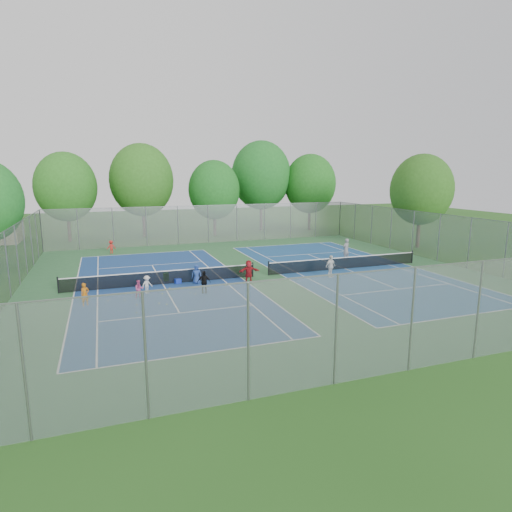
% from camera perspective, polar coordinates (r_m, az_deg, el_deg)
% --- Properties ---
extents(ground, '(120.00, 120.00, 0.00)m').
position_cam_1_polar(ground, '(31.00, 0.63, -2.69)').
color(ground, '#24551A').
rests_on(ground, ground).
extents(court_pad, '(32.00, 32.00, 0.01)m').
position_cam_1_polar(court_pad, '(31.00, 0.63, -2.68)').
color(court_pad, '#2F6437').
rests_on(court_pad, ground).
extents(court_left, '(10.97, 23.77, 0.01)m').
position_cam_1_polar(court_left, '(29.36, -12.31, -3.70)').
color(court_left, navy).
rests_on(court_left, court_pad).
extents(court_right, '(10.97, 23.77, 0.01)m').
position_cam_1_polar(court_right, '(34.02, 11.75, -1.66)').
color(court_right, navy).
rests_on(court_right, court_pad).
extents(net_left, '(12.87, 0.10, 0.91)m').
position_cam_1_polar(net_left, '(29.26, -12.34, -2.86)').
color(net_left, black).
rests_on(net_left, ground).
extents(net_right, '(12.87, 0.10, 0.91)m').
position_cam_1_polar(net_right, '(33.93, 11.78, -0.94)').
color(net_right, black).
rests_on(net_right, ground).
extents(fence_north, '(32.00, 0.10, 4.00)m').
position_cam_1_polar(fence_north, '(45.77, -6.40, 4.23)').
color(fence_north, gray).
rests_on(fence_north, ground).
extents(fence_south, '(32.00, 0.10, 4.00)m').
position_cam_1_polar(fence_south, '(16.99, 20.05, -8.00)').
color(fence_south, gray).
rests_on(fence_south, ground).
extents(fence_west, '(0.10, 32.00, 4.00)m').
position_cam_1_polar(fence_west, '(29.23, -30.22, -1.04)').
color(fence_west, gray).
rests_on(fence_west, ground).
extents(fence_east, '(0.10, 32.00, 4.00)m').
position_cam_1_polar(fence_east, '(39.10, 23.20, 2.26)').
color(fence_east, gray).
rests_on(fence_east, ground).
extents(tree_nw, '(6.40, 6.40, 9.58)m').
position_cam_1_polar(tree_nw, '(50.36, -24.04, 8.42)').
color(tree_nw, '#443326').
rests_on(tree_nw, ground).
extents(tree_nl, '(7.20, 7.20, 10.69)m').
position_cam_1_polar(tree_nl, '(51.42, -14.99, 9.75)').
color(tree_nl, '#443326').
rests_on(tree_nl, ground).
extents(tree_nc, '(6.00, 6.00, 8.85)m').
position_cam_1_polar(tree_nc, '(50.83, -5.61, 8.76)').
color(tree_nc, '#443326').
rests_on(tree_nc, ground).
extents(tree_nr, '(7.60, 7.60, 11.42)m').
position_cam_1_polar(tree_nr, '(55.75, 0.69, 10.70)').
color(tree_nr, '#443326').
rests_on(tree_nr, ground).
extents(tree_ne, '(6.60, 6.60, 9.77)m').
position_cam_1_polar(tree_ne, '(56.35, 7.22, 9.52)').
color(tree_ne, '#443326').
rests_on(tree_ne, ground).
extents(tree_side_e, '(6.00, 6.00, 9.20)m').
position_cam_1_polar(tree_side_e, '(45.23, 21.18, 8.25)').
color(tree_side_e, '#443326').
rests_on(tree_side_e, ground).
extents(ball_crate, '(0.47, 0.47, 0.34)m').
position_cam_1_polar(ball_crate, '(29.37, -10.39, -3.31)').
color(ball_crate, '#1835BB').
rests_on(ball_crate, ground).
extents(ball_hopper, '(0.36, 0.36, 0.59)m').
position_cam_1_polar(ball_hopper, '(30.13, -11.90, -2.76)').
color(ball_hopper, green).
rests_on(ball_hopper, ground).
extents(student_a, '(0.57, 0.50, 1.31)m').
position_cam_1_polar(student_a, '(25.87, -21.84, -4.77)').
color(student_a, '#C46A12').
rests_on(student_a, ground).
extents(student_b, '(0.58, 0.48, 1.10)m').
position_cam_1_polar(student_b, '(26.45, -15.32, -4.28)').
color(student_b, '#CC4F88').
rests_on(student_b, ground).
extents(student_c, '(0.85, 0.73, 1.14)m').
position_cam_1_polar(student_c, '(27.28, -14.32, -3.71)').
color(student_c, silver).
rests_on(student_c, ground).
extents(student_d, '(0.87, 0.49, 1.41)m').
position_cam_1_polar(student_d, '(26.68, -6.96, -3.48)').
color(student_d, black).
rests_on(student_d, ground).
extents(student_e, '(0.73, 0.56, 1.32)m').
position_cam_1_polar(student_e, '(28.98, -7.94, -2.43)').
color(student_e, '#26448D').
rests_on(student_e, ground).
extents(student_f, '(1.45, 0.52, 1.54)m').
position_cam_1_polar(student_f, '(29.05, -0.97, -2.07)').
color(student_f, '#AC1820').
rests_on(student_f, ground).
extents(child_far_baseline, '(0.87, 0.60, 1.23)m').
position_cam_1_polar(child_far_baseline, '(41.76, -18.74, 1.14)').
color(child_far_baseline, red).
rests_on(child_far_baseline, ground).
extents(instructor, '(0.78, 0.62, 1.89)m').
position_cam_1_polar(instructor, '(37.12, 11.91, 0.85)').
color(instructor, gray).
rests_on(instructor, ground).
extents(teen_court_b, '(1.01, 0.67, 1.60)m').
position_cam_1_polar(teen_court_b, '(30.93, 9.91, -1.37)').
color(teen_court_b, white).
rests_on(teen_court_b, ground).
extents(tennis_ball_0, '(0.07, 0.07, 0.07)m').
position_cam_1_polar(tennis_ball_0, '(26.80, -8.78, -4.95)').
color(tennis_ball_0, gold).
rests_on(tennis_ball_0, ground).
extents(tennis_ball_1, '(0.07, 0.07, 0.07)m').
position_cam_1_polar(tennis_ball_1, '(26.95, -12.38, -4.99)').
color(tennis_ball_1, '#D1EC37').
rests_on(tennis_ball_1, ground).
extents(tennis_ball_2, '(0.07, 0.07, 0.07)m').
position_cam_1_polar(tennis_ball_2, '(23.76, -15.64, -7.33)').
color(tennis_ball_2, '#ADD531').
rests_on(tennis_ball_2, ground).
extents(tennis_ball_3, '(0.07, 0.07, 0.07)m').
position_cam_1_polar(tennis_ball_3, '(28.14, -11.42, -4.27)').
color(tennis_ball_3, '#CBE535').
rests_on(tennis_ball_3, ground).
extents(tennis_ball_4, '(0.07, 0.07, 0.07)m').
position_cam_1_polar(tennis_ball_4, '(25.14, -15.62, -6.31)').
color(tennis_ball_4, '#DDEC37').
rests_on(tennis_ball_4, ground).
extents(tennis_ball_5, '(0.07, 0.07, 0.07)m').
position_cam_1_polar(tennis_ball_5, '(26.18, -17.14, -5.71)').
color(tennis_ball_5, '#AFCD2F').
rests_on(tennis_ball_5, ground).
extents(tennis_ball_6, '(0.07, 0.07, 0.07)m').
position_cam_1_polar(tennis_ball_6, '(26.59, -8.07, -5.06)').
color(tennis_ball_6, '#A5C22D').
rests_on(tennis_ball_6, ground).
extents(tennis_ball_7, '(0.07, 0.07, 0.07)m').
position_cam_1_polar(tennis_ball_7, '(24.79, -11.82, -6.37)').
color(tennis_ball_7, '#D1E735').
rests_on(tennis_ball_7, ground).
extents(tennis_ball_8, '(0.07, 0.07, 0.07)m').
position_cam_1_polar(tennis_ball_8, '(27.61, -17.25, -4.85)').
color(tennis_ball_8, yellow).
rests_on(tennis_ball_8, ground).
extents(tennis_ball_9, '(0.07, 0.07, 0.07)m').
position_cam_1_polar(tennis_ball_9, '(28.25, -4.06, -4.01)').
color(tennis_ball_9, gold).
rests_on(tennis_ball_9, ground).
extents(tennis_ball_10, '(0.07, 0.07, 0.07)m').
position_cam_1_polar(tennis_ball_10, '(26.41, -19.12, -5.68)').
color(tennis_ball_10, '#B3C22D').
rests_on(tennis_ball_10, ground).
extents(tennis_ball_11, '(0.07, 0.07, 0.07)m').
position_cam_1_polar(tennis_ball_11, '(25.09, -12.80, -6.21)').
color(tennis_ball_11, '#D8E635').
rests_on(tennis_ball_11, ground).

